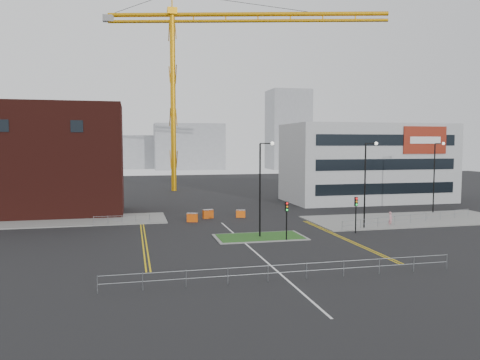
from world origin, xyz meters
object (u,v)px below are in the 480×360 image
object	(u,v)px
traffic_light_island	(287,213)
pedestrian	(391,219)
tower_crane	(204,55)
streetlamp_island	(262,181)

from	to	relation	value
traffic_light_island	pedestrian	bearing A→B (deg)	19.10
tower_crane	pedestrian	xyz separation A→B (m)	(13.78, -42.89, -24.75)
traffic_light_island	pedestrian	xyz separation A→B (m)	(13.49, 4.67, -1.77)
traffic_light_island	tower_crane	bearing A→B (deg)	90.35
streetlamp_island	pedestrian	distance (m)	16.18
tower_crane	traffic_light_island	xyz separation A→B (m)	(0.29, -47.57, -22.98)
traffic_light_island	streetlamp_island	bearing A→B (deg)	131.41
traffic_light_island	pedestrian	world-z (taller)	traffic_light_island
streetlamp_island	traffic_light_island	xyz separation A→B (m)	(1.78, -2.02, -2.85)
tower_crane	traffic_light_island	bearing A→B (deg)	-89.65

